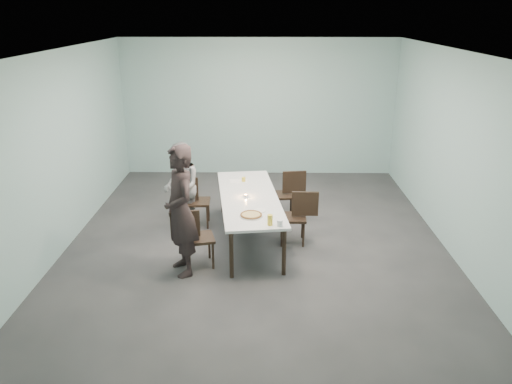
{
  "coord_description": "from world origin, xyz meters",
  "views": [
    {
      "loc": [
        0.1,
        -7.48,
        3.56
      ],
      "look_at": [
        0.0,
        -0.53,
        1.0
      ],
      "focal_mm": 35.0,
      "sensor_mm": 36.0,
      "label": 1
    }
  ],
  "objects_px": {
    "table": "(249,200)",
    "pizza": "(251,215)",
    "chair_far_left": "(193,198)",
    "tealight": "(246,196)",
    "chair_far_right": "(288,191)",
    "side_plate": "(260,210)",
    "diner_near": "(181,211)",
    "chair_near_left": "(193,234)",
    "beer_glass": "(270,220)",
    "chair_near_right": "(298,213)",
    "diner_far": "(181,186)",
    "water_tumbler": "(280,223)",
    "amber_tumbler": "(244,179)"
  },
  "relations": [
    {
      "from": "chair_far_left",
      "to": "tealight",
      "type": "height_order",
      "value": "chair_far_left"
    },
    {
      "from": "chair_near_left",
      "to": "table",
      "type": "bearing_deg",
      "value": 34.38
    },
    {
      "from": "amber_tumbler",
      "to": "chair_near_right",
      "type": "bearing_deg",
      "value": -42.53
    },
    {
      "from": "table",
      "to": "diner_far",
      "type": "relative_size",
      "value": 1.81
    },
    {
      "from": "table",
      "to": "pizza",
      "type": "height_order",
      "value": "pizza"
    },
    {
      "from": "side_plate",
      "to": "water_tumbler",
      "type": "distance_m",
      "value": 0.62
    },
    {
      "from": "beer_glass",
      "to": "tealight",
      "type": "height_order",
      "value": "beer_glass"
    },
    {
      "from": "chair_far_right",
      "to": "pizza",
      "type": "bearing_deg",
      "value": 63.38
    },
    {
      "from": "chair_far_left",
      "to": "diner_far",
      "type": "distance_m",
      "value": 0.31
    },
    {
      "from": "diner_near",
      "to": "pizza",
      "type": "xyz_separation_m",
      "value": [
        0.97,
        0.27,
        -0.17
      ]
    },
    {
      "from": "chair_far_left",
      "to": "diner_near",
      "type": "relative_size",
      "value": 0.46
    },
    {
      "from": "diner_near",
      "to": "tealight",
      "type": "height_order",
      "value": "diner_near"
    },
    {
      "from": "diner_near",
      "to": "tealight",
      "type": "bearing_deg",
      "value": 114.98
    },
    {
      "from": "side_plate",
      "to": "pizza",
      "type": "bearing_deg",
      "value": -121.34
    },
    {
      "from": "beer_glass",
      "to": "tealight",
      "type": "distance_m",
      "value": 1.15
    },
    {
      "from": "diner_far",
      "to": "chair_near_right",
      "type": "bearing_deg",
      "value": 53.22
    },
    {
      "from": "water_tumbler",
      "to": "beer_glass",
      "type": "bearing_deg",
      "value": 162.95
    },
    {
      "from": "diner_far",
      "to": "tealight",
      "type": "relative_size",
      "value": 26.61
    },
    {
      "from": "chair_far_right",
      "to": "side_plate",
      "type": "distance_m",
      "value": 1.63
    },
    {
      "from": "chair_far_left",
      "to": "tealight",
      "type": "bearing_deg",
      "value": -35.06
    },
    {
      "from": "chair_near_right",
      "to": "diner_near",
      "type": "height_order",
      "value": "diner_near"
    },
    {
      "from": "side_plate",
      "to": "amber_tumbler",
      "type": "xyz_separation_m",
      "value": [
        -0.29,
        1.32,
        0.04
      ]
    },
    {
      "from": "chair_far_right",
      "to": "beer_glass",
      "type": "distance_m",
      "value": 2.11
    },
    {
      "from": "chair_near_left",
      "to": "diner_far",
      "type": "height_order",
      "value": "diner_far"
    },
    {
      "from": "water_tumbler",
      "to": "tealight",
      "type": "relative_size",
      "value": 1.61
    },
    {
      "from": "chair_near_right",
      "to": "pizza",
      "type": "distance_m",
      "value": 1.05
    },
    {
      "from": "chair_far_left",
      "to": "beer_glass",
      "type": "xyz_separation_m",
      "value": [
        1.31,
        -1.68,
        0.32
      ]
    },
    {
      "from": "pizza",
      "to": "amber_tumbler",
      "type": "bearing_deg",
      "value": 96.26
    },
    {
      "from": "chair_far_right",
      "to": "side_plate",
      "type": "height_order",
      "value": "chair_far_right"
    },
    {
      "from": "chair_near_right",
      "to": "side_plate",
      "type": "xyz_separation_m",
      "value": [
        -0.6,
        -0.5,
        0.25
      ]
    },
    {
      "from": "table",
      "to": "water_tumbler",
      "type": "distance_m",
      "value": 1.25
    },
    {
      "from": "chair_near_right",
      "to": "water_tumbler",
      "type": "height_order",
      "value": "chair_near_right"
    },
    {
      "from": "chair_near_left",
      "to": "side_plate",
      "type": "height_order",
      "value": "chair_near_left"
    },
    {
      "from": "table",
      "to": "chair_far_left",
      "type": "relative_size",
      "value": 3.1
    },
    {
      "from": "water_tumbler",
      "to": "diner_near",
      "type": "bearing_deg",
      "value": 176.86
    },
    {
      "from": "chair_near_left",
      "to": "tealight",
      "type": "relative_size",
      "value": 15.54
    },
    {
      "from": "chair_far_right",
      "to": "diner_far",
      "type": "xyz_separation_m",
      "value": [
        -1.83,
        -0.45,
        0.24
      ]
    },
    {
      "from": "chair_far_right",
      "to": "diner_near",
      "type": "xyz_separation_m",
      "value": [
        -1.58,
        -2.02,
        0.44
      ]
    },
    {
      "from": "chair_far_left",
      "to": "chair_far_right",
      "type": "distance_m",
      "value": 1.7
    },
    {
      "from": "tealight",
      "to": "chair_far_left",
      "type": "bearing_deg",
      "value": 147.74
    },
    {
      "from": "chair_near_right",
      "to": "diner_near",
      "type": "xyz_separation_m",
      "value": [
        -1.69,
        -0.98,
        0.44
      ]
    },
    {
      "from": "table",
      "to": "diner_near",
      "type": "distance_m",
      "value": 1.44
    },
    {
      "from": "table",
      "to": "pizza",
      "type": "distance_m",
      "value": 0.82
    },
    {
      "from": "pizza",
      "to": "chair_far_left",
      "type": "bearing_deg",
      "value": 127.21
    },
    {
      "from": "chair_far_left",
      "to": "amber_tumbler",
      "type": "bearing_deg",
      "value": 7.56
    },
    {
      "from": "chair_far_right",
      "to": "water_tumbler",
      "type": "relative_size",
      "value": 9.67
    },
    {
      "from": "table",
      "to": "pizza",
      "type": "xyz_separation_m",
      "value": [
        0.05,
        -0.81,
        0.08
      ]
    },
    {
      "from": "diner_near",
      "to": "table",
      "type": "bearing_deg",
      "value": 114.26
    },
    {
      "from": "diner_far",
      "to": "chair_far_right",
      "type": "bearing_deg",
      "value": 83.94
    },
    {
      "from": "diner_far",
      "to": "pizza",
      "type": "distance_m",
      "value": 1.77
    }
  ]
}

